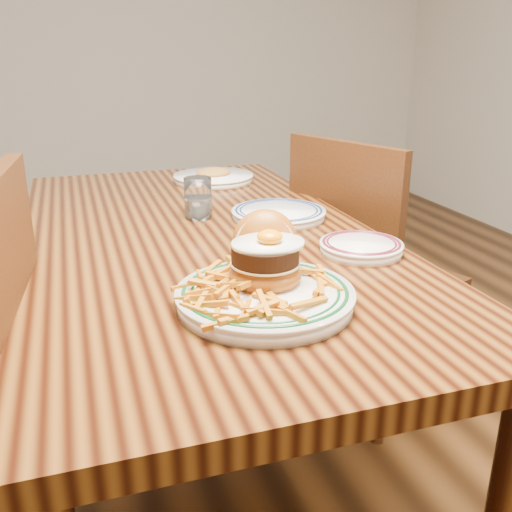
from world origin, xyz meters
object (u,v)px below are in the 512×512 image
object	(u,v)px
table	(201,265)
side_plate	(361,246)
main_plate	(265,280)
chair_right	(365,271)

from	to	relation	value
table	side_plate	world-z (taller)	side_plate
main_plate	side_plate	xyz separation A→B (m)	(0.29, 0.18, -0.03)
chair_right	main_plate	bearing A→B (deg)	26.74
table	main_plate	xyz separation A→B (m)	(0.02, -0.45, 0.13)
table	main_plate	size ratio (longest dim) A/B	4.71
chair_right	side_plate	bearing A→B (deg)	37.31
table	side_plate	bearing A→B (deg)	-40.89
table	main_plate	distance (m)	0.47
table	main_plate	world-z (taller)	main_plate
table	chair_right	world-z (taller)	chair_right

